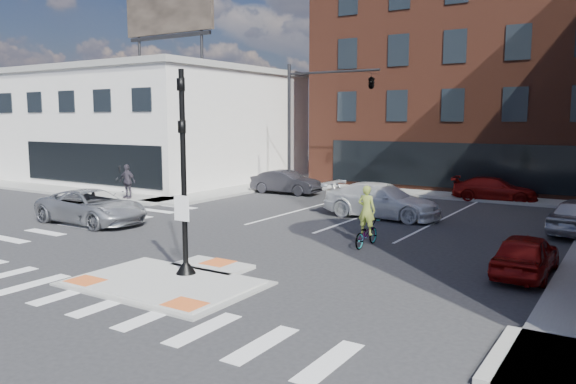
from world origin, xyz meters
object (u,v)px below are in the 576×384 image
Objects in this scene: white_pickup at (382,201)px; pedestrian_b at (127,181)px; bg_car_dark at (286,182)px; red_sedan at (526,254)px; silver_suv at (92,207)px; pedestrian_a at (121,179)px; bg_car_red at (494,189)px; cyclist at (366,226)px.

white_pickup is 14.72m from pedestrian_b.
white_pickup reaches higher than bg_car_dark.
red_sedan is 1.96× the size of pedestrian_b.
pedestrian_b reaches higher than red_sedan.
silver_suv is 18.06m from red_sedan.
pedestrian_a is (-16.96, -1.00, 0.17)m from white_pickup.
red_sedan is at bearing 10.22° from pedestrian_a.
silver_suv reaches higher than red_sedan.
pedestrian_b is (-4.07, 5.68, 0.37)m from silver_suv.
cyclist is at bearing 168.19° from bg_car_red.
pedestrian_b is at bearing -10.58° from red_sedan.
red_sedan is at bearing -170.90° from bg_car_red.
bg_car_dark is 12.36m from bg_car_red.
white_pickup is 3.37× the size of pedestrian_a.
bg_car_red is (13.70, 16.91, -0.08)m from silver_suv.
red_sedan is 0.68× the size of white_pickup.
cyclist is (1.94, -6.00, -0.05)m from white_pickup.
pedestrian_b is at bearing 35.91° from silver_suv.
white_pickup is at bearing -50.74° from silver_suv.
white_pickup reaches higher than red_sedan.
bg_car_red is at bearing -19.95° from white_pickup.
silver_suv reaches higher than bg_car_dark.
bg_car_dark is at bearing 58.06° from pedestrian_a.
pedestrian_b is at bearing -10.82° from pedestrian_a.
cyclist is (-5.67, 1.00, 0.11)m from red_sedan.
red_sedan is 2.29× the size of pedestrian_a.
pedestrian_b is (-14.46, -2.73, 0.31)m from white_pickup.
bg_car_dark is at bearing -8.02° from silver_suv.
bg_car_dark is 2.64× the size of pedestrian_a.
white_pickup is at bearing 152.32° from bg_car_red.
red_sedan is 0.87× the size of bg_car_dark.
bg_car_dark is at bearing 62.05° from white_pickup.
red_sedan is 16.09m from bg_car_red.
white_pickup is 16.99m from pedestrian_a.
bg_car_red is at bearing -95.82° from cyclist.
bg_car_red is at bearing -38.74° from silver_suv.
cyclist reaches higher than pedestrian_a.
pedestrian_b reaches higher than white_pickup.
cyclist is 1.17× the size of pedestrian_b.
pedestrian_b reaches higher than silver_suv.
pedestrian_b reaches higher than bg_car_red.
pedestrian_a is 0.86× the size of pedestrian_b.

